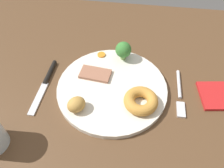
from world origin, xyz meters
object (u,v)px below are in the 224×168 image
knife (46,81)px  meat_slice_main (95,74)px  dinner_plate (112,88)px  yorkshire_pudding (141,101)px  fork (180,94)px  roast_potato_left (76,105)px  carrot_coin_front (101,55)px  broccoli_floret (124,50)px  folded_napkin (222,96)px

knife → meat_slice_main: bearing=105.7°
dinner_plate → knife: dinner_plate is taller
yorkshire_pudding → fork: yorkshire_pudding is taller
roast_potato_left → fork: bearing=-160.8°
carrot_coin_front → knife: carrot_coin_front is taller
yorkshire_pudding → dinner_plate: bearing=-31.1°
broccoli_floret → roast_potato_left: bearing=64.2°
carrot_coin_front → folded_napkin: (-33.15, 10.12, -1.22)cm
knife → folded_napkin: 46.65cm
broccoli_floret → carrot_coin_front: bearing=-3.5°
meat_slice_main → broccoli_floret: 10.62cm
dinner_plate → broccoli_floret: 11.85cm
yorkshire_pudding → fork: bearing=-152.2°
yorkshire_pudding → knife: size_ratio=0.45×
carrot_coin_front → fork: (-22.47, 10.77, -1.23)cm
meat_slice_main → roast_potato_left: roast_potato_left is taller
dinner_plate → carrot_coin_front: (4.75, -11.46, 0.92)cm
dinner_plate → broccoli_floret: (-1.81, -11.05, 3.87)cm
carrot_coin_front → knife: 17.62cm
yorkshire_pudding → folded_napkin: size_ratio=0.76×
fork → knife: knife is taller
meat_slice_main → folded_napkin: size_ratio=0.75×
broccoli_floret → dinner_plate: bearing=80.7°
roast_potato_left → fork: roast_potato_left is taller
broccoli_floret → folded_napkin: bearing=159.9°
yorkshire_pudding → carrot_coin_front: (12.41, -16.09, -1.14)cm
yorkshire_pudding → roast_potato_left: size_ratio=1.85×
broccoli_floret → yorkshire_pudding: bearing=110.5°
yorkshire_pudding → fork: (-10.06, -5.31, -2.37)cm
dinner_plate → carrot_coin_front: 12.44cm
roast_potato_left → knife: 13.87cm
meat_slice_main → dinner_plate: bearing=145.7°
meat_slice_main → folded_napkin: (-33.49, 2.13, -1.40)cm
roast_potato_left → yorkshire_pudding: bearing=-167.2°
meat_slice_main → knife: size_ratio=0.45×
meat_slice_main → knife: 13.62cm
roast_potato_left → carrot_coin_front: roast_potato_left is taller
broccoli_floret → meat_slice_main: bearing=47.7°
dinner_plate → broccoli_floret: size_ratio=5.19×
meat_slice_main → broccoli_floret: size_ratio=1.48×
carrot_coin_front → broccoli_floret: 7.21cm
carrot_coin_front → broccoli_floret: broccoli_floret is taller
dinner_plate → meat_slice_main: 6.25cm
dinner_plate → yorkshire_pudding: 9.19cm
dinner_plate → meat_slice_main: bearing=-34.3°
dinner_plate → roast_potato_left: 11.23cm
dinner_plate → carrot_coin_front: bearing=-67.5°
yorkshire_pudding → knife: bearing=-10.5°
yorkshire_pudding → folded_napkin: 21.70cm
dinner_plate → fork: dinner_plate is taller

